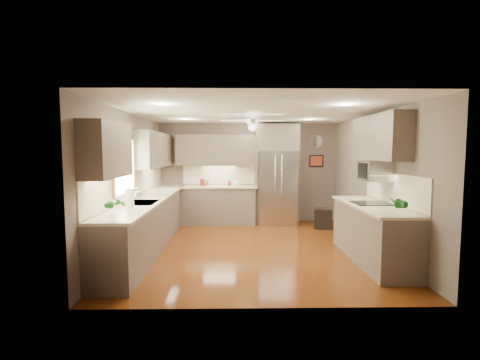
{
  "coord_description": "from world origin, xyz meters",
  "views": [
    {
      "loc": [
        -0.35,
        -6.37,
        1.83
      ],
      "look_at": [
        -0.23,
        0.6,
        1.22
      ],
      "focal_mm": 26.0,
      "sensor_mm": 36.0,
      "label": 1
    }
  ],
  "objects_px": {
    "paper_towel": "(129,199)",
    "canister_b": "(207,183)",
    "stool": "(323,218)",
    "soap_bottle": "(137,194)",
    "bowl": "(236,185)",
    "refrigerator": "(277,176)",
    "microwave": "(375,171)",
    "canister_a": "(202,183)",
    "potted_plant_right": "(398,203)",
    "canister_d": "(229,183)",
    "potted_plant_left": "(116,204)"
  },
  "relations": [
    {
      "from": "canister_a",
      "to": "microwave",
      "type": "xyz_separation_m",
      "value": [
        3.17,
        -2.79,
        0.46
      ]
    },
    {
      "from": "canister_b",
      "to": "canister_a",
      "type": "bearing_deg",
      "value": -171.87
    },
    {
      "from": "refrigerator",
      "to": "soap_bottle",
      "type": "bearing_deg",
      "value": -139.77
    },
    {
      "from": "canister_a",
      "to": "canister_b",
      "type": "bearing_deg",
      "value": 8.13
    },
    {
      "from": "soap_bottle",
      "to": "stool",
      "type": "xyz_separation_m",
      "value": [
        3.82,
        1.84,
        -0.8
      ]
    },
    {
      "from": "canister_a",
      "to": "canister_b",
      "type": "relative_size",
      "value": 1.21
    },
    {
      "from": "canister_d",
      "to": "soap_bottle",
      "type": "relative_size",
      "value": 0.59
    },
    {
      "from": "potted_plant_left",
      "to": "potted_plant_right",
      "type": "height_order",
      "value": "potted_plant_left"
    },
    {
      "from": "canister_d",
      "to": "potted_plant_left",
      "type": "height_order",
      "value": "potted_plant_left"
    },
    {
      "from": "bowl",
      "to": "stool",
      "type": "distance_m",
      "value": 2.23
    },
    {
      "from": "soap_bottle",
      "to": "refrigerator",
      "type": "xyz_separation_m",
      "value": [
        2.79,
        2.36,
        0.15
      ]
    },
    {
      "from": "canister_a",
      "to": "bowl",
      "type": "relative_size",
      "value": 0.81
    },
    {
      "from": "potted_plant_right",
      "to": "stool",
      "type": "height_order",
      "value": "potted_plant_right"
    },
    {
      "from": "canister_b",
      "to": "stool",
      "type": "xyz_separation_m",
      "value": [
        2.77,
        -0.61,
        -0.77
      ]
    },
    {
      "from": "potted_plant_left",
      "to": "refrigerator",
      "type": "bearing_deg",
      "value": 55.85
    },
    {
      "from": "canister_a",
      "to": "potted_plant_left",
      "type": "bearing_deg",
      "value": -101.34
    },
    {
      "from": "refrigerator",
      "to": "canister_a",
      "type": "bearing_deg",
      "value": 177.53
    },
    {
      "from": "potted_plant_left",
      "to": "bowl",
      "type": "height_order",
      "value": "potted_plant_left"
    },
    {
      "from": "stool",
      "to": "canister_a",
      "type": "bearing_deg",
      "value": 168.23
    },
    {
      "from": "stool",
      "to": "potted_plant_left",
      "type": "bearing_deg",
      "value": -137.42
    },
    {
      "from": "canister_b",
      "to": "canister_d",
      "type": "relative_size",
      "value": 1.2
    },
    {
      "from": "bowl",
      "to": "canister_d",
      "type": "bearing_deg",
      "value": 166.48
    },
    {
      "from": "soap_bottle",
      "to": "stool",
      "type": "relative_size",
      "value": 0.43
    },
    {
      "from": "refrigerator",
      "to": "microwave",
      "type": "xyz_separation_m",
      "value": [
        1.33,
        -2.71,
        0.29
      ]
    },
    {
      "from": "potted_plant_right",
      "to": "potted_plant_left",
      "type": "bearing_deg",
      "value": -179.14
    },
    {
      "from": "canister_b",
      "to": "soap_bottle",
      "type": "xyz_separation_m",
      "value": [
        -1.05,
        -2.45,
        0.03
      ]
    },
    {
      "from": "canister_a",
      "to": "potted_plant_right",
      "type": "xyz_separation_m",
      "value": [
        3.04,
        -3.92,
        0.08
      ]
    },
    {
      "from": "canister_a",
      "to": "stool",
      "type": "xyz_separation_m",
      "value": [
        2.88,
        -0.6,
        -0.78
      ]
    },
    {
      "from": "potted_plant_left",
      "to": "refrigerator",
      "type": "relative_size",
      "value": 0.14
    },
    {
      "from": "microwave",
      "to": "bowl",
      "type": "bearing_deg",
      "value": 130.39
    },
    {
      "from": "potted_plant_left",
      "to": "potted_plant_right",
      "type": "bearing_deg",
      "value": 0.86
    },
    {
      "from": "canister_a",
      "to": "canister_d",
      "type": "distance_m",
      "value": 0.67
    },
    {
      "from": "paper_towel",
      "to": "canister_b",
      "type": "bearing_deg",
      "value": 74.43
    },
    {
      "from": "canister_a",
      "to": "refrigerator",
      "type": "bearing_deg",
      "value": -2.47
    },
    {
      "from": "soap_bottle",
      "to": "microwave",
      "type": "distance_m",
      "value": 4.15
    },
    {
      "from": "paper_towel",
      "to": "potted_plant_left",
      "type": "bearing_deg",
      "value": -88.26
    },
    {
      "from": "potted_plant_right",
      "to": "microwave",
      "type": "bearing_deg",
      "value": 83.59
    },
    {
      "from": "microwave",
      "to": "stool",
      "type": "height_order",
      "value": "microwave"
    },
    {
      "from": "canister_d",
      "to": "potted_plant_left",
      "type": "xyz_separation_m",
      "value": [
        -1.47,
        -3.97,
        0.11
      ]
    },
    {
      "from": "canister_d",
      "to": "refrigerator",
      "type": "xyz_separation_m",
      "value": [
        1.17,
        -0.07,
        0.19
      ]
    },
    {
      "from": "canister_b",
      "to": "microwave",
      "type": "distance_m",
      "value": 4.18
    },
    {
      "from": "microwave",
      "to": "paper_towel",
      "type": "distance_m",
      "value": 4.04
    },
    {
      "from": "refrigerator",
      "to": "microwave",
      "type": "relative_size",
      "value": 4.45
    },
    {
      "from": "stool",
      "to": "paper_towel",
      "type": "bearing_deg",
      "value": -143.88
    },
    {
      "from": "canister_a",
      "to": "potted_plant_left",
      "type": "height_order",
      "value": "potted_plant_left"
    },
    {
      "from": "soap_bottle",
      "to": "potted_plant_left",
      "type": "height_order",
      "value": "potted_plant_left"
    },
    {
      "from": "canister_d",
      "to": "potted_plant_left",
      "type": "distance_m",
      "value": 4.23
    },
    {
      "from": "bowl",
      "to": "microwave",
      "type": "height_order",
      "value": "microwave"
    },
    {
      "from": "potted_plant_right",
      "to": "microwave",
      "type": "height_order",
      "value": "microwave"
    },
    {
      "from": "canister_d",
      "to": "stool",
      "type": "distance_m",
      "value": 2.4
    }
  ]
}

